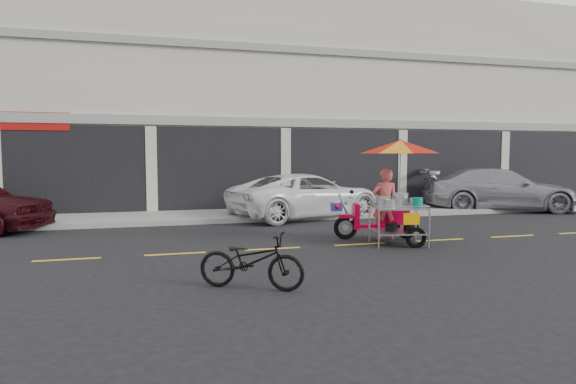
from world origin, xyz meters
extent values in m
plane|color=black|center=(0.00, 0.00, 0.00)|extent=(90.00, 90.00, 0.00)
cube|color=gray|center=(0.00, 5.50, 0.07)|extent=(45.00, 3.00, 0.15)
cube|color=beige|center=(0.00, 10.50, 4.00)|extent=(36.00, 8.00, 8.00)
cube|color=black|center=(0.00, 6.47, 1.45)|extent=(35.28, 0.06, 2.90)
cube|color=gray|center=(0.00, 6.45, 3.10)|extent=(36.00, 0.12, 0.30)
cube|color=gray|center=(0.00, 6.45, 5.60)|extent=(36.00, 0.12, 0.25)
cube|color=white|center=(14.00, 11.00, 5.20)|extent=(8.00, 7.00, 10.40)
cube|color=gold|center=(0.00, 0.00, 0.00)|extent=(42.00, 0.10, 0.01)
imported|color=white|center=(0.22, 4.70, 0.69)|extent=(5.45, 3.68, 1.39)
imported|color=#9A9BA2|center=(7.34, 4.70, 0.76)|extent=(5.62, 3.74, 1.51)
imported|color=black|center=(-3.00, -2.86, 0.42)|extent=(1.68, 1.26, 0.84)
torus|color=black|center=(-0.07, 0.70, 0.27)|extent=(0.57, 0.22, 0.56)
torus|color=black|center=(1.36, 0.39, 0.27)|extent=(0.57, 0.22, 0.56)
cylinder|color=#9EA0A5|center=(-0.07, 0.70, 0.27)|extent=(0.15, 0.09, 0.14)
cylinder|color=#9EA0A5|center=(1.36, 0.39, 0.27)|extent=(0.15, 0.09, 0.14)
cube|color=red|center=(-0.07, 0.70, 0.54)|extent=(0.33, 0.18, 0.08)
cylinder|color=#9EA0A5|center=(-0.07, 0.70, 0.69)|extent=(0.36, 0.12, 0.79)
cube|color=red|center=(0.17, 0.65, 0.54)|extent=(0.18, 0.35, 0.59)
cube|color=red|center=(0.60, 0.56, 0.31)|extent=(0.82, 0.43, 0.08)
cube|color=red|center=(1.03, 0.47, 0.54)|extent=(0.77, 0.40, 0.39)
cube|color=black|center=(0.93, 0.49, 0.76)|extent=(0.67, 0.36, 0.10)
cylinder|color=#9EA0A5|center=(0.04, 0.68, 0.98)|extent=(0.15, 0.53, 0.04)
sphere|color=black|center=(0.14, 0.86, 1.10)|extent=(0.10, 0.10, 0.10)
cylinder|color=white|center=(0.04, 0.68, 0.47)|extent=(0.14, 0.14, 0.05)
cube|color=#28399B|center=(-0.28, 0.75, 0.76)|extent=(0.29, 0.26, 0.20)
cylinder|color=white|center=(-0.28, 0.75, 0.88)|extent=(0.19, 0.19, 0.05)
cone|color=red|center=(-0.32, 0.58, 0.78)|extent=(0.22, 0.25, 0.18)
torus|color=black|center=(0.99, -0.68, 0.22)|extent=(0.46, 0.19, 0.45)
cylinder|color=#9EA0A5|center=(0.15, -0.60, 0.42)|extent=(0.04, 0.04, 0.83)
cylinder|color=#9EA0A5|center=(0.33, 0.26, 0.42)|extent=(0.04, 0.04, 0.83)
cylinder|color=#9EA0A5|center=(1.21, -0.83, 0.42)|extent=(0.04, 0.04, 0.83)
cylinder|color=#9EA0A5|center=(1.39, 0.04, 0.42)|extent=(0.04, 0.04, 0.83)
cube|color=#9EA0A5|center=(0.77, -0.28, 0.29)|extent=(1.24, 1.09, 0.03)
cube|color=#9EA0A5|center=(0.77, -0.28, 0.83)|extent=(1.24, 1.09, 0.04)
cylinder|color=#9EA0A5|center=(0.68, -0.71, 0.89)|extent=(1.06, 0.25, 0.02)
cylinder|color=#9EA0A5|center=(0.86, 0.15, 0.89)|extent=(1.06, 0.25, 0.02)
cylinder|color=#9EA0A5|center=(0.24, -0.17, 0.89)|extent=(0.21, 0.87, 0.02)
cylinder|color=#9EA0A5|center=(1.30, -0.39, 0.89)|extent=(0.21, 0.87, 0.02)
cylinder|color=#9EA0A5|center=(0.86, 0.15, 0.29)|extent=(0.19, 0.73, 0.04)
cylinder|color=#9EA0A5|center=(0.86, 0.15, 0.78)|extent=(0.19, 0.73, 0.04)
cube|color=#E99600|center=(0.82, -0.77, 0.64)|extent=(0.34, 0.09, 0.25)
cylinder|color=#B7B7BC|center=(0.52, -0.03, 0.95)|extent=(0.42, 0.42, 0.19)
cylinder|color=#B7B7BC|center=(0.91, -0.09, 0.98)|extent=(0.41, 0.41, 0.26)
cylinder|color=#B7B7BC|center=(1.14, -0.31, 0.93)|extent=(0.27, 0.27, 0.16)
cylinder|color=#B7B7BC|center=(0.49, -0.40, 0.93)|extent=(0.33, 0.33, 0.15)
cylinder|color=#047C6B|center=(1.05, -0.59, 0.96)|extent=(0.26, 0.26, 0.22)
cylinder|color=black|center=(0.63, -0.25, 0.40)|extent=(0.33, 0.33, 0.18)
cylinder|color=black|center=(1.01, -0.33, 0.39)|extent=(0.28, 0.28, 0.16)
cylinder|color=#9EA0A5|center=(0.84, -0.20, 1.57)|extent=(0.03, 0.03, 1.47)
sphere|color=#9EA0A5|center=(0.84, -0.20, 2.32)|extent=(0.06, 0.06, 0.06)
imported|color=#D8524D|center=(0.84, 0.51, 0.83)|extent=(0.68, 0.52, 1.66)
camera|label=1|loc=(-4.30, -9.75, 1.98)|focal=30.00mm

